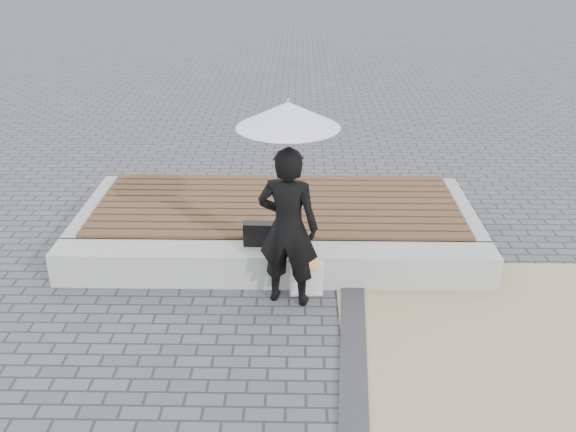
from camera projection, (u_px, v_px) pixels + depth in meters
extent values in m
plane|color=#49494E|center=(268.00, 368.00, 5.87)|extent=(80.00, 80.00, 0.00)
cube|color=#303033|center=(354.00, 405.00, 5.40)|extent=(0.61, 5.20, 0.04)
cube|color=#9E9F99|center=(274.00, 264.00, 7.24)|extent=(5.00, 0.45, 0.40)
cube|color=gray|center=(278.00, 219.00, 8.33)|extent=(5.00, 2.00, 0.40)
imported|color=black|center=(288.00, 227.00, 6.57)|extent=(0.71, 0.55, 1.74)
cylinder|color=#AFAFB4|center=(288.00, 176.00, 6.34)|extent=(0.02, 0.02, 1.01)
cone|color=silver|center=(288.00, 115.00, 6.07)|extent=(1.01, 1.01, 0.25)
sphere|color=#AFAFB4|center=(288.00, 100.00, 6.02)|extent=(0.03, 0.03, 0.03)
cube|color=black|center=(261.00, 234.00, 7.19)|extent=(0.39, 0.15, 0.27)
cube|color=#BBBBB7|center=(306.00, 278.00, 6.99)|extent=(0.37, 0.18, 0.38)
cube|color=#E6513F|center=(307.00, 264.00, 6.86)|extent=(0.31, 0.27, 0.01)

